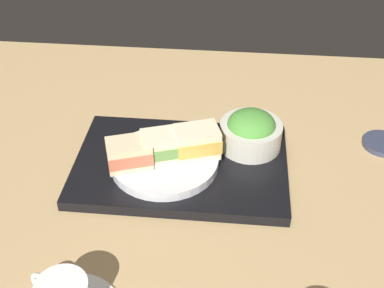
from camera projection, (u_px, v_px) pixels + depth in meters
The scene contains 8 objects.
ground_plane at pixel (154, 178), 96.31cm from camera, with size 140.00×100.00×3.00cm, color tan.
serving_tray at pixel (181, 165), 95.44cm from camera, with size 39.54×26.07×2.06cm, color black.
sandwich_plate at pixel (164, 163), 93.08cm from camera, with size 19.94×19.94×1.72cm, color silver.
sandwich_near at pixel (197, 142), 91.98cm from camera, with size 9.44×8.01×5.69cm.
sandwich_middle at pixel (164, 148), 90.92cm from camera, with size 9.75×8.12×5.31cm.
sandwich_far at pixel (129, 154), 89.87cm from camera, with size 9.23×7.89×4.96cm.
salad_bowl at pixel (251, 131), 96.52cm from camera, with size 11.93×11.93×7.44cm.
small_sauce_dish at pixel (383, 144), 101.49cm from camera, with size 7.96×7.96×1.08cm, color #33384C.
Camera 1 is at (-14.13, 71.05, 62.70)cm, focal length 47.39 mm.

